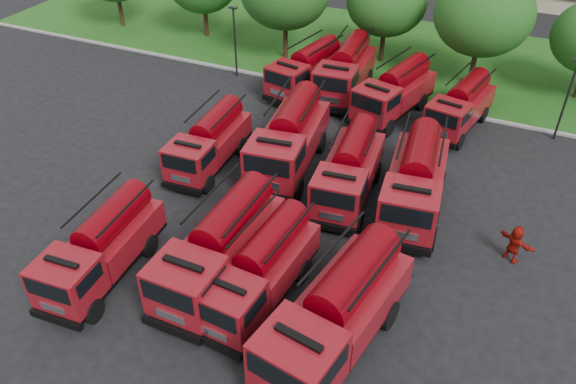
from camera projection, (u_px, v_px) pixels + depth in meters
name	position (u px, v px, depth m)	size (l,w,h in m)	color
ground	(251.00, 261.00, 25.71)	(140.00, 140.00, 0.00)	black
lawn	(400.00, 54.00, 44.71)	(70.00, 16.00, 0.12)	#1C4612
curb	(369.00, 96.00, 38.77)	(70.00, 0.30, 0.14)	gray
tree_3	(387.00, 1.00, 40.81)	(5.88, 5.88, 7.19)	#382314
tree_4	(484.00, 14.00, 37.09)	(6.55, 6.55, 8.01)	#382314
lamp_post_0	(235.00, 38.00, 39.86)	(0.60, 0.25, 5.11)	black
lamp_post_1	(567.00, 96.00, 32.63)	(0.60, 0.25, 5.11)	black
fire_truck_0	(102.00, 247.00, 24.16)	(2.87, 6.98, 3.11)	black
fire_truck_1	(220.00, 247.00, 23.83)	(2.93, 7.77, 3.52)	black
fire_truck_2	(260.00, 270.00, 23.01)	(2.92, 7.04, 3.13)	black
fire_truck_3	(337.00, 313.00, 20.84)	(4.04, 8.33, 3.63)	black
fire_truck_4	(210.00, 142.00, 31.17)	(2.72, 6.77, 3.03)	black
fire_truck_5	(290.00, 138.00, 30.88)	(3.75, 8.29, 3.65)	black
fire_truck_6	(349.00, 170.00, 28.77)	(3.18, 7.33, 3.24)	black
fire_truck_7	(415.00, 181.00, 27.75)	(3.55, 7.97, 3.51)	black
fire_truck_8	(307.00, 70.00, 38.68)	(3.70, 7.26, 3.15)	black
fire_truck_9	(346.00, 70.00, 38.24)	(3.17, 7.72, 3.44)	black
fire_truck_10	(395.00, 92.00, 35.89)	(4.10, 7.49, 3.24)	black
fire_truck_11	(461.00, 106.00, 34.59)	(3.48, 6.87, 2.99)	black
firefighter_0	(279.00, 350.00, 21.70)	(0.61, 0.45, 1.67)	#99130B
firefighter_1	(157.00, 328.00, 22.59)	(0.79, 0.43, 1.61)	black
firefighter_3	(401.00, 289.00, 24.31)	(1.07, 0.55, 1.65)	black
firefighter_4	(149.00, 238.00, 26.99)	(0.84, 0.55, 1.72)	#99130B
firefighter_5	(510.00, 259.00, 25.80)	(1.76, 0.76, 1.90)	#99130B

